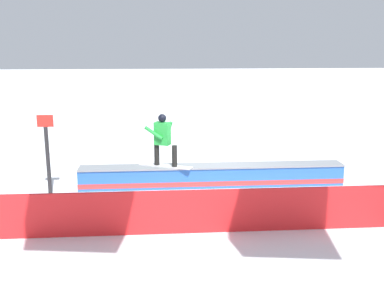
% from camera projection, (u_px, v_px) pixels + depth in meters
% --- Properties ---
extents(ground_plane, '(120.00, 120.00, 0.00)m').
position_uv_depth(ground_plane, '(212.00, 186.00, 12.10)').
color(ground_plane, white).
extents(grind_box, '(7.21, 0.61, 0.59)m').
position_uv_depth(grind_box, '(212.00, 176.00, 12.04)').
color(grind_box, blue).
rests_on(grind_box, ground_plane).
extents(snowboarder, '(1.47, 0.88, 1.42)m').
position_uv_depth(snowboarder, '(163.00, 138.00, 11.73)').
color(snowboarder, silver).
rests_on(snowboarder, grind_box).
extents(safety_fence, '(10.24, 0.10, 0.92)m').
position_uv_depth(safety_fence, '(230.00, 211.00, 9.04)').
color(safety_fence, red).
rests_on(safety_fence, ground_plane).
extents(trail_marker, '(0.40, 0.10, 2.08)m').
position_uv_depth(trail_marker, '(47.00, 153.00, 11.20)').
color(trail_marker, '#262628').
rests_on(trail_marker, ground_plane).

